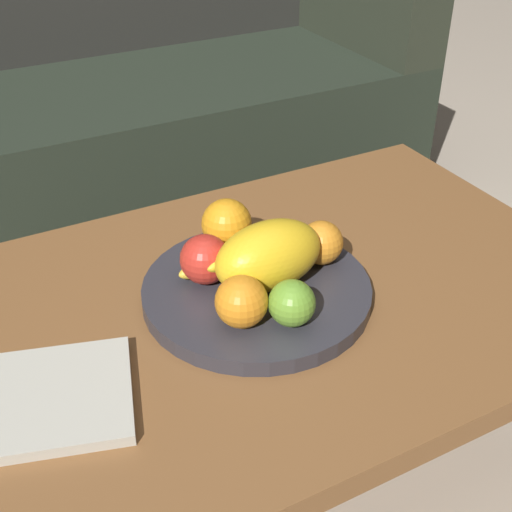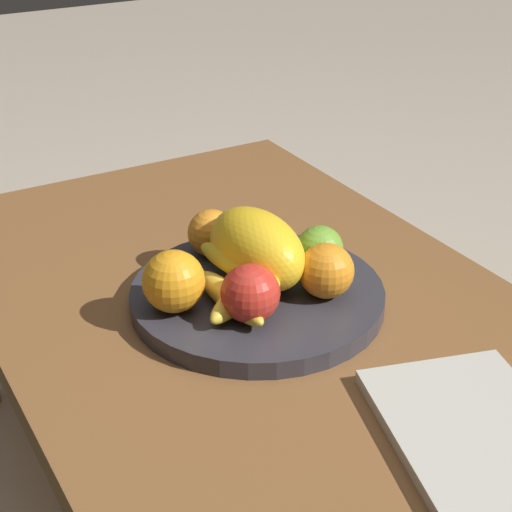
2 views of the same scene
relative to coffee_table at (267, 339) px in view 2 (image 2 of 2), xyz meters
The scene contains 10 objects.
coffee_table is the anchor object (origin of this frame).
fruit_bowl 0.06m from the coffee_table, ahead, with size 0.34×0.34×0.03m, color #313038.
melon_large_front 0.12m from the coffee_table, 10.08° to the right, with size 0.17×0.10×0.10m, color yellow.
orange_front 0.16m from the coffee_table, 72.81° to the left, with size 0.08×0.08×0.08m, color orange.
orange_left 0.13m from the coffee_table, 115.13° to the right, with size 0.07×0.07×0.07m, color orange.
orange_right 0.18m from the coffee_table, ahead, with size 0.07×0.07×0.07m, color orange.
apple_front 0.14m from the coffee_table, 74.08° to the right, with size 0.07×0.07×0.07m, color #6BA231.
apple_left 0.12m from the coffee_table, 126.66° to the left, with size 0.08×0.08×0.08m, color red.
banana_bunch 0.10m from the coffee_table, 75.18° to the left, with size 0.18×0.15×0.06m.
magazine 0.33m from the coffee_table, 168.85° to the right, with size 0.25×0.18×0.02m, color beige.
Camera 2 is at (-0.79, 0.47, 0.98)m, focal length 57.05 mm.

